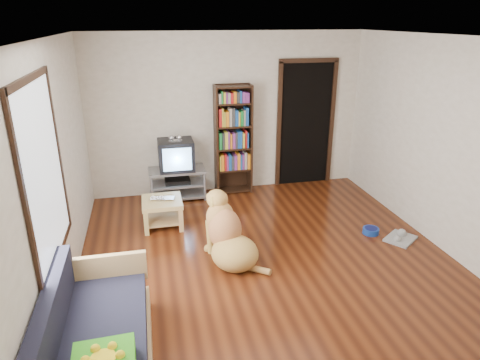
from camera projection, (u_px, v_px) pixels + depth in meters
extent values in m
plane|color=#56240E|center=(269.00, 262.00, 5.19)|extent=(5.00, 5.00, 0.00)
plane|color=white|center=(275.00, 37.00, 4.26)|extent=(5.00, 5.00, 0.00)
plane|color=silver|center=(228.00, 114.00, 7.01)|extent=(4.50, 0.00, 4.50)
plane|color=silver|center=(397.00, 294.00, 2.45)|extent=(4.50, 0.00, 4.50)
plane|color=silver|center=(56.00, 176.00, 4.26)|extent=(0.00, 5.00, 5.00)
plane|color=silver|center=(450.00, 148.00, 5.19)|extent=(0.00, 5.00, 5.00)
imported|color=silver|center=(162.00, 200.00, 5.94)|extent=(0.37, 0.28, 0.03)
cylinder|color=navy|center=(371.00, 231.00, 5.87)|extent=(0.22, 0.22, 0.08)
cube|color=#999999|center=(400.00, 239.00, 5.71)|extent=(0.51, 0.49, 0.03)
cube|color=white|center=(44.00, 174.00, 3.74)|extent=(0.02, 1.30, 1.60)
cube|color=black|center=(28.00, 79.00, 3.45)|extent=(0.03, 1.42, 0.06)
cube|color=black|center=(59.00, 256.00, 4.03)|extent=(0.03, 1.42, 0.06)
cube|color=black|center=(26.00, 206.00, 3.10)|extent=(0.03, 0.06, 1.70)
cube|color=black|center=(58.00, 151.00, 4.38)|extent=(0.03, 0.06, 1.70)
cube|color=black|center=(305.00, 125.00, 7.36)|extent=(0.90, 0.02, 2.10)
cube|color=black|center=(279.00, 127.00, 7.25)|extent=(0.07, 0.05, 2.14)
cube|color=black|center=(331.00, 124.00, 7.44)|extent=(0.07, 0.05, 2.14)
cube|color=black|center=(309.00, 60.00, 6.96)|extent=(1.03, 0.05, 0.07)
cube|color=#99999E|center=(177.00, 170.00, 6.88)|extent=(0.90, 0.45, 0.04)
cube|color=#99999E|center=(178.00, 184.00, 6.97)|extent=(0.86, 0.42, 0.03)
cube|color=#99999E|center=(178.00, 194.00, 7.03)|extent=(0.90, 0.45, 0.04)
cylinder|color=#99999E|center=(152.00, 190.00, 6.70)|extent=(0.04, 0.04, 0.50)
cylinder|color=#99999E|center=(205.00, 186.00, 6.87)|extent=(0.04, 0.04, 0.50)
cylinder|color=#99999E|center=(151.00, 181.00, 7.06)|extent=(0.04, 0.04, 0.50)
cylinder|color=#99999E|center=(201.00, 177.00, 7.23)|extent=(0.04, 0.04, 0.50)
cube|color=black|center=(177.00, 181.00, 6.95)|extent=(0.40, 0.30, 0.07)
cube|color=black|center=(176.00, 155.00, 6.79)|extent=(0.55, 0.48, 0.48)
cube|color=black|center=(175.00, 151.00, 6.97)|extent=(0.40, 0.14, 0.36)
cube|color=#8CBFF2|center=(177.00, 160.00, 6.57)|extent=(0.44, 0.02, 0.36)
cube|color=silver|center=(175.00, 140.00, 6.66)|extent=(0.20, 0.07, 0.02)
sphere|color=silver|center=(171.00, 138.00, 6.63)|extent=(0.09, 0.09, 0.09)
sphere|color=silver|center=(179.00, 137.00, 6.65)|extent=(0.09, 0.09, 0.09)
cube|color=black|center=(216.00, 141.00, 6.95)|extent=(0.03, 0.30, 1.80)
cube|color=black|center=(250.00, 139.00, 7.07)|extent=(0.03, 0.30, 1.80)
cube|color=black|center=(231.00, 138.00, 7.14)|extent=(0.60, 0.02, 1.80)
cube|color=black|center=(233.00, 189.00, 7.32)|extent=(0.56, 0.28, 0.02)
cube|color=black|center=(233.00, 169.00, 7.19)|extent=(0.56, 0.28, 0.03)
cube|color=black|center=(233.00, 148.00, 7.06)|extent=(0.56, 0.28, 0.02)
cube|color=black|center=(233.00, 126.00, 6.93)|extent=(0.56, 0.28, 0.02)
cube|color=black|center=(233.00, 103.00, 6.80)|extent=(0.56, 0.28, 0.02)
cube|color=black|center=(233.00, 87.00, 6.70)|extent=(0.56, 0.28, 0.02)
cube|color=#1E1E2D|center=(100.00, 345.00, 3.42)|extent=(0.74, 1.74, 0.18)
cube|color=#1E1E2D|center=(49.00, 324.00, 3.25)|extent=(0.12, 1.74, 0.40)
cube|color=tan|center=(105.00, 269.00, 4.14)|extent=(0.80, 0.06, 0.30)
cube|color=tan|center=(162.00, 202.00, 5.98)|extent=(0.55, 0.55, 0.06)
cube|color=tan|center=(163.00, 219.00, 6.07)|extent=(0.45, 0.45, 0.03)
cube|color=tan|center=(146.00, 224.00, 5.79)|extent=(0.06, 0.06, 0.34)
cube|color=tan|center=(181.00, 220.00, 5.88)|extent=(0.06, 0.06, 0.34)
cube|color=tan|center=(146.00, 209.00, 6.22)|extent=(0.06, 0.06, 0.34)
cube|color=#D9B86F|center=(178.00, 207.00, 6.31)|extent=(0.06, 0.06, 0.34)
ellipsoid|color=tan|center=(235.00, 253.00, 5.06)|extent=(0.73, 0.75, 0.41)
ellipsoid|color=#BC7B48|center=(225.00, 229.00, 5.15)|extent=(0.52, 0.55, 0.54)
ellipsoid|color=tan|center=(220.00, 216.00, 5.19)|extent=(0.44, 0.42, 0.38)
ellipsoid|color=tan|center=(217.00, 199.00, 5.17)|extent=(0.33, 0.35, 0.24)
ellipsoid|color=gold|center=(212.00, 198.00, 5.28)|extent=(0.17, 0.23, 0.10)
sphere|color=black|center=(208.00, 195.00, 5.36)|extent=(0.05, 0.05, 0.05)
ellipsoid|color=gold|center=(212.00, 203.00, 5.09)|extent=(0.09, 0.10, 0.16)
ellipsoid|color=#B88046|center=(225.00, 199.00, 5.19)|extent=(0.09, 0.10, 0.16)
cylinder|color=gold|center=(210.00, 237.00, 5.34)|extent=(0.13, 0.15, 0.44)
cylinder|color=#D9AE53|center=(222.00, 233.00, 5.43)|extent=(0.13, 0.15, 0.44)
sphere|color=tan|center=(208.00, 249.00, 5.45)|extent=(0.11, 0.11, 0.11)
sphere|color=tan|center=(220.00, 245.00, 5.54)|extent=(0.11, 0.11, 0.11)
cylinder|color=tan|center=(255.00, 269.00, 5.00)|extent=(0.35, 0.30, 0.09)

